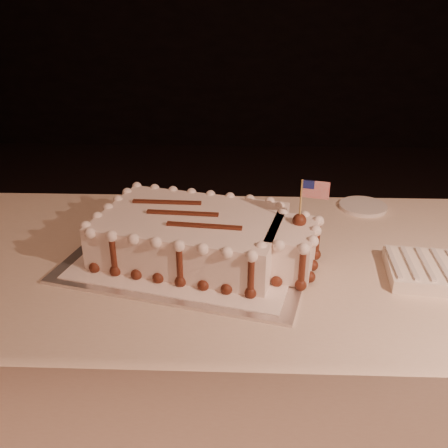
{
  "coord_description": "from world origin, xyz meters",
  "views": [
    {
      "loc": [
        -0.22,
        -0.47,
        1.37
      ],
      "look_at": [
        -0.26,
        0.61,
        0.84
      ],
      "focal_mm": 40.0,
      "sensor_mm": 36.0,
      "label": 1
    }
  ],
  "objects_px": {
    "cake_board": "(192,255)",
    "side_plate": "(363,206)",
    "banquet_table": "(316,377)",
    "napkin_stack": "(440,271)",
    "sheet_cake": "(203,236)"
  },
  "relations": [
    {
      "from": "side_plate",
      "to": "banquet_table",
      "type": "bearing_deg",
      "value": -115.62
    },
    {
      "from": "cake_board",
      "to": "sheet_cake",
      "type": "height_order",
      "value": "sheet_cake"
    },
    {
      "from": "banquet_table",
      "to": "cake_board",
      "type": "relative_size",
      "value": 4.18
    },
    {
      "from": "cake_board",
      "to": "sheet_cake",
      "type": "relative_size",
      "value": 1.01
    },
    {
      "from": "sheet_cake",
      "to": "napkin_stack",
      "type": "bearing_deg",
      "value": -7.43
    },
    {
      "from": "cake_board",
      "to": "side_plate",
      "type": "height_order",
      "value": "side_plate"
    },
    {
      "from": "cake_board",
      "to": "banquet_table",
      "type": "bearing_deg",
      "value": 13.11
    },
    {
      "from": "banquet_table",
      "to": "side_plate",
      "type": "height_order",
      "value": "side_plate"
    },
    {
      "from": "banquet_table",
      "to": "side_plate",
      "type": "distance_m",
      "value": 0.52
    },
    {
      "from": "cake_board",
      "to": "napkin_stack",
      "type": "bearing_deg",
      "value": 6.52
    },
    {
      "from": "banquet_table",
      "to": "napkin_stack",
      "type": "distance_m",
      "value": 0.47
    },
    {
      "from": "cake_board",
      "to": "napkin_stack",
      "type": "relative_size",
      "value": 2.28
    },
    {
      "from": "cake_board",
      "to": "side_plate",
      "type": "xyz_separation_m",
      "value": [
        0.49,
        0.31,
        0.0
      ]
    },
    {
      "from": "napkin_stack",
      "to": "side_plate",
      "type": "xyz_separation_m",
      "value": [
        -0.09,
        0.39,
        -0.01
      ]
    },
    {
      "from": "banquet_table",
      "to": "napkin_stack",
      "type": "relative_size",
      "value": 9.54
    }
  ]
}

